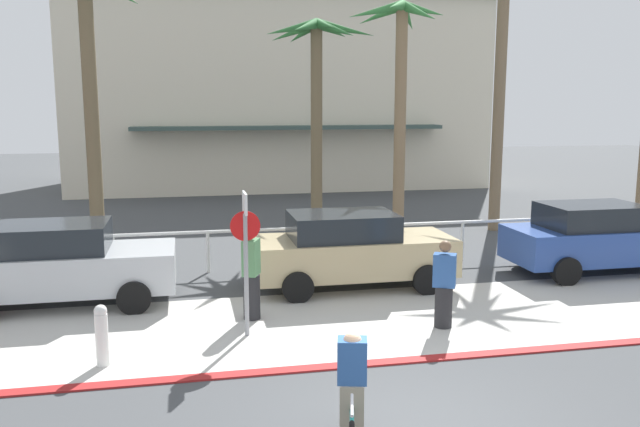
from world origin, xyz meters
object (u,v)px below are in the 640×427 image
object	(u,v)px
palm_tree_2	(89,41)
cyclist_teal_0	(352,398)
palm_tree_3	(316,68)
pedestrian_0	(251,276)
pedestrian_1	(444,288)
stop_sign_bike_lane	(246,243)
palm_tree_4	(399,65)
car_tan_2	(351,249)
car_blue_3	(597,237)
palm_tree_5	(504,24)
car_silver_1	(61,263)
bollard_2	(102,335)

from	to	relation	value
palm_tree_2	cyclist_teal_0	distance (m)	12.28
palm_tree_3	pedestrian_0	world-z (taller)	palm_tree_3
palm_tree_3	pedestrian_1	xyz separation A→B (m)	(0.51, -9.15, -4.37)
stop_sign_bike_lane	cyclist_teal_0	size ratio (longest dim) A/B	1.44
palm_tree_4	cyclist_teal_0	bearing A→B (deg)	-110.44
car_tan_2	palm_tree_2	bearing A→B (deg)	147.34
car_blue_3	pedestrian_0	size ratio (longest dim) A/B	2.41
palm_tree_2	palm_tree_5	distance (m)	12.18
palm_tree_2	car_silver_1	size ratio (longest dim) A/B	1.65
car_blue_3	pedestrian_1	xyz separation A→B (m)	(-5.15, -3.00, -0.12)
palm_tree_5	bollard_2	bearing A→B (deg)	-140.57
cyclist_teal_0	pedestrian_0	distance (m)	5.12
palm_tree_2	car_silver_1	bearing A→B (deg)	-94.86
pedestrian_1	stop_sign_bike_lane	bearing A→B (deg)	175.41
pedestrian_0	palm_tree_4	bearing A→B (deg)	54.57
bollard_2	palm_tree_2	bearing A→B (deg)	96.65
bollard_2	palm_tree_4	distance (m)	13.01
car_silver_1	pedestrian_1	world-z (taller)	car_silver_1
stop_sign_bike_lane	car_tan_2	size ratio (longest dim) A/B	0.58
car_silver_1	cyclist_teal_0	distance (m)	8.04
palm_tree_3	cyclist_teal_0	xyz separation A→B (m)	(-2.22, -13.06, -4.43)
palm_tree_2	palm_tree_5	bearing A→B (deg)	9.09
palm_tree_4	car_tan_2	world-z (taller)	palm_tree_4
palm_tree_5	car_tan_2	size ratio (longest dim) A/B	1.98
palm_tree_5	pedestrian_1	bearing A→B (deg)	-121.62
palm_tree_4	stop_sign_bike_lane	bearing A→B (deg)	-123.33
palm_tree_4	palm_tree_5	distance (m)	3.55
pedestrian_0	cyclist_teal_0	bearing A→B (deg)	-82.79
stop_sign_bike_lane	palm_tree_4	size ratio (longest dim) A/B	0.36
stop_sign_bike_lane	car_silver_1	bearing A→B (deg)	143.58
car_blue_3	palm_tree_5	bearing A→B (deg)	88.81
bollard_2	palm_tree_2	size ratio (longest dim) A/B	0.14
stop_sign_bike_lane	pedestrian_1	xyz separation A→B (m)	(3.55, -0.29, -0.93)
pedestrian_0	palm_tree_5	bearing A→B (deg)	40.52
palm_tree_5	car_blue_3	size ratio (longest dim) A/B	1.98
stop_sign_bike_lane	palm_tree_5	distance (m)	13.00
car_silver_1	car_blue_3	bearing A→B (deg)	0.61
car_silver_1	car_tan_2	world-z (taller)	same
bollard_2	car_blue_3	xyz separation A→B (m)	(11.03, 3.61, 0.35)
palm_tree_2	palm_tree_4	world-z (taller)	palm_tree_2
stop_sign_bike_lane	car_tan_2	xyz separation A→B (m)	(2.56, 2.67, -0.81)
palm_tree_2	cyclist_teal_0	size ratio (longest dim) A/B	4.10
palm_tree_2	car_tan_2	world-z (taller)	palm_tree_2
car_silver_1	pedestrian_0	distance (m)	4.05
car_silver_1	car_tan_2	xyz separation A→B (m)	(6.06, 0.09, 0.00)
bollard_2	car_tan_2	bearing A→B (deg)	36.13
palm_tree_5	car_silver_1	world-z (taller)	palm_tree_5
palm_tree_3	car_blue_3	size ratio (longest dim) A/B	1.49
stop_sign_bike_lane	car_silver_1	size ratio (longest dim) A/B	0.58
car_silver_1	pedestrian_0	bearing A→B (deg)	-24.84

